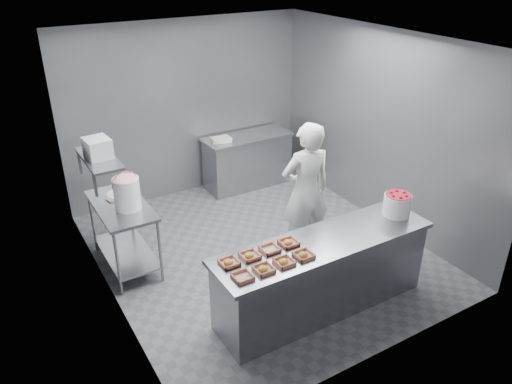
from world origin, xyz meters
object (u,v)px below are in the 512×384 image
Objects in this scene: tray_6 at (270,249)px; tray_7 at (289,243)px; back_counter at (247,160)px; tray_0 at (243,277)px; tray_1 at (264,269)px; strawberry_tub at (397,204)px; service_counter at (322,274)px; appliance at (98,148)px; worker at (306,192)px; tray_4 at (229,262)px; tray_5 at (250,255)px; glaze_bucket at (127,193)px; tray_2 at (284,262)px; prep_table at (123,226)px; tray_3 at (304,255)px.

tray_7 reaches higher than tray_6.
tray_0 reaches higher than back_counter.
tray_1 is 0.58× the size of strawberry_tub.
appliance reaches higher than service_counter.
tray_6 is 0.61× the size of appliance.
worker is (0.86, 0.88, 0.01)m from tray_7.
tray_5 is (0.24, 0.00, 0.00)m from tray_4.
tray_1 is 2.08m from glaze_bucket.
tray_6 is at bearing 0.00° from tray_5.
back_counter is 3.61m from tray_5.
strawberry_tub is 3.53m from appliance.
tray_2 is 0.58× the size of strawberry_tub.
tray_7 is at bearing -112.36° from back_counter.
tray_5 is at bearing 131.28° from tray_2.
tray_2 is 1.00× the size of tray_4.
strawberry_tub is at bearing -3.65° from tray_6.
appliance is (-0.96, 1.81, 0.76)m from tray_5.
glaze_bucket is at bearing 106.45° from tray_4.
tray_6 is at bearing 0.00° from tray_4.
service_counter is 3.37m from back_counter.
tray_0 is 0.24m from tray_1.
appliance reaches higher than glaze_bucket.
tray_5 reaches higher than back_counter.
tray_2 is 0.10× the size of worker.
tray_5 is at bearing 90.00° from tray_1.
glaze_bucket reaches higher than tray_1.
tray_4 reaches higher than back_counter.
prep_table is 2.01m from tray_5.
tray_3 is 0.55m from tray_5.
tray_2 is at bearing -29.66° from tray_4.
glaze_bucket reaches higher than tray_4.
tray_1 is 0.39× the size of glaze_bucket.
tray_4 is at bearing 159.21° from tray_3.
tray_7 is at bearing -0.00° from tray_6.
tray_1 is 1.95m from strawberry_tub.
tray_1 and tray_2 have the same top height.
service_counter is 13.88× the size of tray_4.
tray_1 is 2.42m from appliance.
service_counter is 1.73× the size of back_counter.
strawberry_tub is (2.18, -0.11, 0.12)m from tray_4.
tray_5 is 0.58× the size of strawberry_tub.
tray_2 is 0.55m from tray_4.
tray_7 is at bearing 0.00° from tray_5.
tray_1 is (0.79, -2.09, 0.33)m from prep_table.
tray_0 is 1.00× the size of tray_2.
worker is 2.22m from glaze_bucket.
worker reaches higher than tray_2.
tray_7 is at bearing 53.22° from worker.
worker reaches higher than tray_6.
prep_table is at bearing 111.30° from glaze_bucket.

